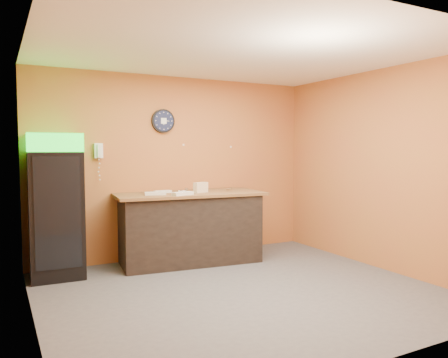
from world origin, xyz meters
TOP-DOWN VIEW (x-y plane):
  - floor at (0.00, 0.00)m, footprint 4.50×4.50m
  - back_wall at (0.00, 2.00)m, footprint 4.50×0.02m
  - left_wall at (-2.25, 0.00)m, footprint 0.02×4.00m
  - right_wall at (2.25, 0.00)m, footprint 0.02×4.00m
  - ceiling at (0.00, 0.00)m, footprint 4.50×4.00m
  - beverage_cooler at (-1.85, 1.61)m, footprint 0.69×0.70m
  - prep_counter at (-0.00, 1.55)m, footprint 2.09×1.11m
  - wall_clock at (-0.24, 1.97)m, footprint 0.36×0.06m
  - wall_phone at (-1.22, 1.95)m, footprint 0.12×0.10m
  - butcher_paper at (-0.00, 1.55)m, footprint 2.26×1.18m
  - sub_roll_stack at (0.14, 1.44)m, footprint 0.25×0.16m
  - wrapped_sandwich_left at (-0.56, 1.44)m, footprint 0.31×0.19m
  - wrapped_sandwich_mid at (-0.23, 1.25)m, footprint 0.33×0.19m
  - wrapped_sandwich_right at (-0.37, 1.66)m, footprint 0.26×0.11m
  - kitchen_tool at (0.01, 1.68)m, footprint 0.05×0.05m

SIDE VIEW (x-z plane):
  - floor at x=0.00m, z-range 0.00..0.00m
  - prep_counter at x=0.00m, z-range 0.00..1.00m
  - beverage_cooler at x=-1.85m, z-range -0.02..1.86m
  - butcher_paper at x=0.00m, z-range 1.00..1.04m
  - wrapped_sandwich_right at x=-0.37m, z-range 1.04..1.08m
  - wrapped_sandwich_left at x=-0.56m, z-range 1.04..1.08m
  - wrapped_sandwich_mid at x=-0.23m, z-range 1.04..1.09m
  - kitchen_tool at x=0.01m, z-range 1.04..1.10m
  - sub_roll_stack at x=0.14m, z-range 1.04..1.19m
  - back_wall at x=0.00m, z-range 0.00..2.80m
  - left_wall at x=-2.25m, z-range 0.00..2.80m
  - right_wall at x=2.25m, z-range 0.00..2.80m
  - wall_phone at x=-1.22m, z-range 1.55..1.77m
  - wall_clock at x=-0.24m, z-range 1.93..2.29m
  - ceiling at x=0.00m, z-range 2.79..2.81m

